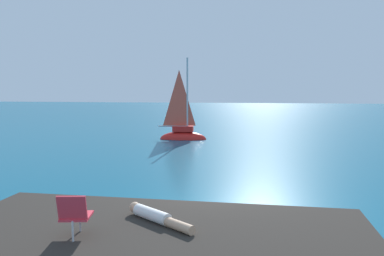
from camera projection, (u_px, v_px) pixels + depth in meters
name	position (u px, v px, depth m)	size (l,w,h in m)	color
ground_plane	(216.00, 219.00, 10.57)	(160.00, 160.00, 0.00)	#0F5675
boulder_seaward	(154.00, 240.00, 9.13)	(1.26, 1.01, 0.69)	#282A20
boulder_inland	(311.00, 245.00, 8.85)	(0.83, 0.66, 0.46)	#2F2620
sailboat_near	(183.00, 135.00, 26.76)	(3.33, 1.30, 6.11)	red
person_sunbather	(156.00, 216.00, 7.44)	(1.49, 1.16, 0.25)	white
beach_chair	(75.00, 213.00, 6.61)	(0.58, 0.67, 0.80)	#E03342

